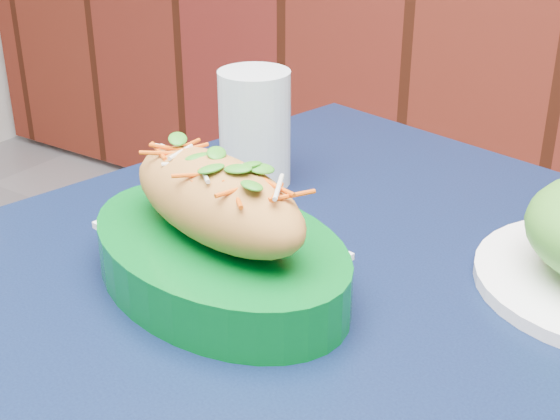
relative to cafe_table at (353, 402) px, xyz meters
The scene contains 3 objects.
cafe_table is the anchor object (origin of this frame).
banh_mi_basket 0.19m from the cafe_table, behind, with size 0.31×0.24×0.13m.
water_glass 0.33m from the cafe_table, 142.24° to the left, with size 0.08×0.08×0.13m, color silver.
Camera 1 is at (0.06, 1.12, 1.10)m, focal length 50.00 mm.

